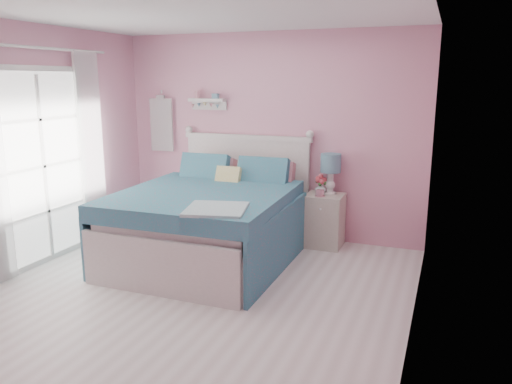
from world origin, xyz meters
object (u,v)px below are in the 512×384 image
Objects in this scene: nightstand at (324,220)px; teacup at (320,193)px; bed at (211,222)px; table_lamp at (331,166)px; vase at (321,188)px.

teacup is (-0.03, -0.11, 0.36)m from nightstand.
bed is 22.04× the size of teacup.
table_lamp is 0.36m from teacup.
nightstand is at bearing 73.03° from teacup.
bed is 1.42m from vase.
bed is 4.64× the size of table_lamp.
nightstand is 0.40m from vase.
nightstand is at bearing -121.40° from table_lamp.
vase reaches higher than nightstand.
teacup is (0.03, -0.15, -0.03)m from vase.
bed is at bearing -138.23° from vase.
teacup reaches higher than nightstand.
vase is 0.15m from teacup.
vase is at bearing 151.86° from nightstand.
nightstand is 4.75× the size of vase.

